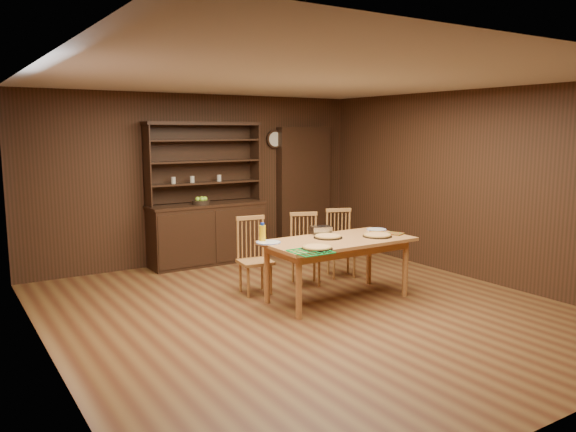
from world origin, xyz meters
TOP-DOWN VIEW (x-y plane):
  - floor at (0.00, 0.00)m, footprint 6.00×6.00m
  - room_shell at (0.00, 0.00)m, footprint 6.00×6.00m
  - china_hutch at (-0.00, 2.75)m, footprint 1.84×0.52m
  - doorway at (1.90, 2.90)m, footprint 1.00×0.18m
  - wall_clock at (1.35, 2.96)m, footprint 0.30×0.05m
  - dining_table at (0.54, 0.15)m, footprint 1.80×0.90m
  - chair_left at (-0.17, 0.99)m, footprint 0.45×0.43m
  - chair_center at (0.62, 0.98)m, footprint 0.51×0.50m
  - chair_right at (1.28, 1.07)m, footprint 0.49×0.48m
  - pizza_left at (-0.00, -0.17)m, footprint 0.35×0.35m
  - pizza_right at (1.05, 0.03)m, footprint 0.36×0.36m
  - pizza_center at (0.49, 0.29)m, footprint 0.35×0.35m
  - cooling_rack at (-0.15, -0.26)m, footprint 0.45×0.45m
  - plate_left at (-0.29, 0.40)m, footprint 0.29×0.29m
  - plate_right at (1.34, 0.37)m, footprint 0.26×0.26m
  - foil_dish at (0.56, 0.54)m, footprint 0.29×0.24m
  - juice_bottle at (-0.32, 0.50)m, footprint 0.08×0.08m
  - pot_holder_a at (1.34, 0.03)m, footprint 0.25×0.25m
  - pot_holder_b at (1.22, 0.21)m, footprint 0.25×0.25m
  - fruit_bowl at (-0.12, 2.69)m, footprint 0.27×0.27m

SIDE VIEW (x-z plane):
  - floor at x=0.00m, z-range 0.00..0.00m
  - chair_right at x=1.28m, z-range 0.03..0.98m
  - chair_center at x=0.62m, z-range 0.03..0.99m
  - chair_left at x=-0.17m, z-range 0.03..1.00m
  - china_hutch at x=0.00m, z-range -0.49..1.68m
  - dining_table at x=0.54m, z-range 0.29..1.04m
  - pot_holder_b at x=1.22m, z-range 0.75..0.76m
  - pot_holder_a at x=1.34m, z-range 0.75..0.76m
  - plate_left at x=-0.29m, z-range 0.75..0.77m
  - plate_right at x=1.34m, z-range 0.75..0.77m
  - cooling_rack at x=-0.15m, z-range 0.75..0.77m
  - pizza_center at x=0.49m, z-range 0.75..0.79m
  - pizza_right at x=1.05m, z-range 0.75..0.79m
  - pizza_left at x=0.00m, z-range 0.75..0.79m
  - foil_dish at x=0.56m, z-range 0.75..0.85m
  - juice_bottle at x=-0.32m, z-range 0.74..0.97m
  - fruit_bowl at x=-0.12m, z-range 0.93..1.04m
  - doorway at x=1.90m, z-range 0.00..2.10m
  - room_shell at x=0.00m, z-range -1.42..4.58m
  - wall_clock at x=1.35m, z-range 1.75..2.05m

